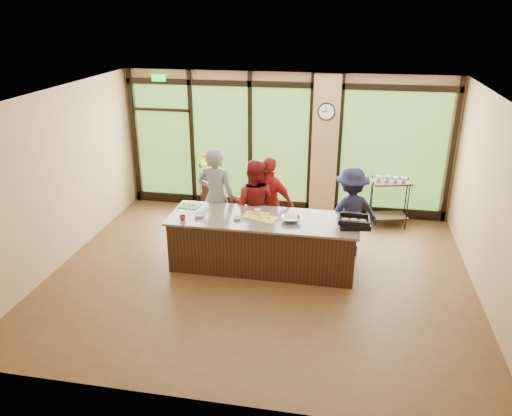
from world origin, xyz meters
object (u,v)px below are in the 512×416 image
at_px(roasting_pan, 354,224).
at_px(flower_stand, 210,192).
at_px(island_base, 263,244).
at_px(bar_cart, 389,196).
at_px(cook_right, 351,212).
at_px(cook_left, 216,198).

xyz_separation_m(roasting_pan, flower_stand, (-3.13, 2.53, -0.58)).
bearing_deg(island_base, roasting_pan, -2.95).
bearing_deg(bar_cart, island_base, -149.59).
height_order(island_base, bar_cart, bar_cart).
bearing_deg(flower_stand, cook_right, -50.04).
distance_m(roasting_pan, flower_stand, 4.07).
bearing_deg(bar_cart, roasting_pan, -122.18).
bearing_deg(flower_stand, cook_left, -91.39).
distance_m(roasting_pan, bar_cart, 2.45).
height_order(cook_left, bar_cart, cook_left).
xyz_separation_m(cook_left, bar_cart, (3.22, 1.56, -0.33)).
xyz_separation_m(cook_right, roasting_pan, (0.05, -0.83, 0.14)).
bearing_deg(cook_left, island_base, 154.24).
height_order(cook_left, flower_stand, cook_left).
relative_size(island_base, cook_right, 1.88).
distance_m(cook_right, bar_cart, 1.69).
height_order(cook_right, roasting_pan, cook_right).
height_order(cook_left, roasting_pan, cook_left).
xyz_separation_m(island_base, flower_stand, (-1.63, 2.45, -0.05)).
bearing_deg(roasting_pan, flower_stand, 132.59).
xyz_separation_m(cook_right, flower_stand, (-3.08, 1.70, -0.44)).
bearing_deg(flower_stand, island_base, -77.48).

